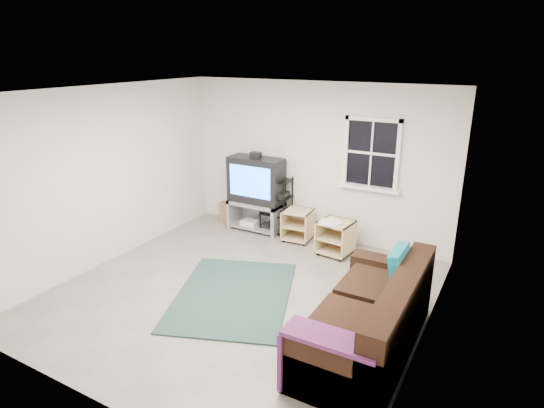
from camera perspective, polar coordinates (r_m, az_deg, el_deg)
The scene contains 8 objects.
room at distance 7.18m, azimuth 12.31°, elevation 5.65°, with size 4.60×4.62×4.60m.
tv_unit at distance 7.92m, azimuth -1.98°, elevation 2.04°, with size 0.96×0.48×1.41m.
av_rack at distance 7.90m, azimuth 0.52°, elevation -0.58°, with size 0.50×0.37×1.00m.
side_table_left at distance 7.66m, azimuth 3.34°, elevation -2.48°, with size 0.49×0.49×0.53m.
side_table_right at distance 7.18m, azimuth 8.06°, elevation -3.85°, with size 0.54×0.54×0.57m.
sofa at distance 5.04m, azimuth 12.14°, elevation -14.17°, with size 0.95×2.14×0.98m.
shag_rug at distance 6.08m, azimuth -4.90°, elevation -11.29°, with size 1.44×1.98×0.02m, color #301E15.
paper_bag at distance 8.51m, azimuth -5.59°, elevation -1.01°, with size 0.26×0.17×0.38m, color #986544.
Camera 1 is at (2.96, -4.45, 3.04)m, focal length 30.00 mm.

